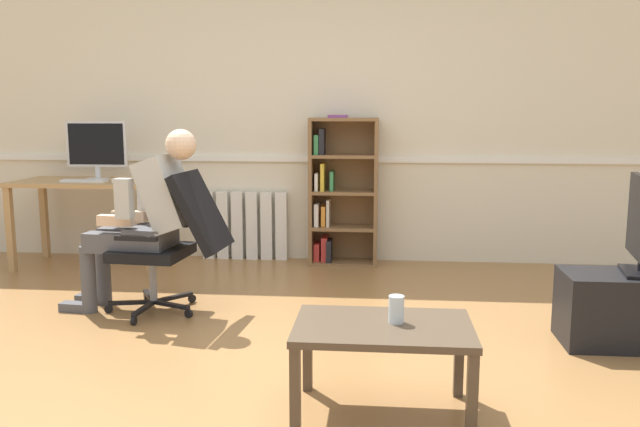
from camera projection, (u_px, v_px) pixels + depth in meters
The scene contains 13 objects.
ground_plane at pixel (277, 368), 3.47m from camera, with size 18.00×18.00×0.00m, color olive.
back_wall at pixel (322, 111), 5.86m from camera, with size 12.00×0.13×2.70m.
computer_desk at pixel (92, 192), 5.66m from camera, with size 1.28×0.64×0.76m.
imac_monitor at pixel (97, 146), 5.67m from camera, with size 0.54×0.14×0.51m.
keyboard at pixel (84, 181), 5.50m from camera, with size 0.38×0.12×0.02m, color white.
computer_mouse at pixel (117, 180), 5.50m from camera, with size 0.06×0.10×0.03m, color white.
bookshelf at pixel (339, 194), 5.75m from camera, with size 0.60×0.29×1.31m.
radiator at pixel (245, 226), 5.98m from camera, with size 0.78×0.08×0.62m.
office_chair at pixel (174, 237), 4.34m from camera, with size 0.85×0.62×0.96m.
person_seated at pixel (145, 216), 4.36m from camera, with size 0.97×0.41×1.23m.
tv_stand at pixel (638, 310), 3.78m from camera, with size 0.86×0.41×0.42m.
coffee_table at pixel (383, 336), 2.88m from camera, with size 0.78×0.52×0.42m.
drinking_glass at pixel (396, 309), 2.89m from camera, with size 0.07×0.07×0.12m, color silver.
Camera 1 is at (0.54, -3.26, 1.35)m, focal length 36.71 mm.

